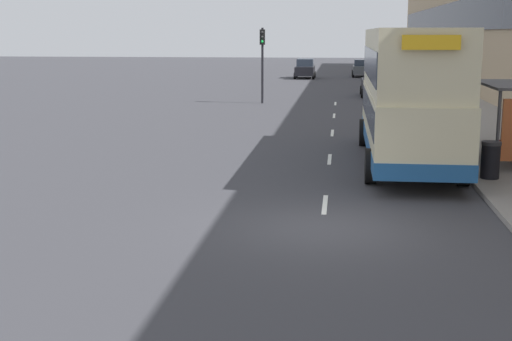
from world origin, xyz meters
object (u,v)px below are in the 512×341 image
(car_2, at_px, (362,68))
(car_1, at_px, (305,69))
(double_decker_bus_near, at_px, (408,93))
(litter_bin, at_px, (490,160))
(traffic_light_far_kerb, at_px, (262,52))
(car_0, at_px, (376,83))

(car_2, bearing_deg, car_1, -150.49)
(double_decker_bus_near, bearing_deg, litter_bin, -54.20)
(litter_bin, distance_m, traffic_light_far_kerb, 24.32)
(car_1, bearing_deg, double_decker_bus_near, 97.17)
(car_1, bearing_deg, traffic_light_far_kerb, 86.98)
(double_decker_bus_near, xyz_separation_m, litter_bin, (2.08, -2.88, -1.62))
(double_decker_bus_near, distance_m, car_0, 25.30)
(car_1, distance_m, traffic_light_far_kerb, 24.82)
(car_2, bearing_deg, double_decker_bus_near, -89.78)
(car_0, relative_size, litter_bin, 4.27)
(double_decker_bus_near, relative_size, litter_bin, 10.27)
(car_0, xyz_separation_m, traffic_light_far_kerb, (-7.06, -5.65, 2.14))
(car_0, distance_m, litter_bin, 28.20)
(double_decker_bus_near, relative_size, car_2, 2.59)
(car_1, xyz_separation_m, car_2, (5.39, 3.05, -0.06))
(car_2, distance_m, litter_bin, 50.28)
(car_1, height_order, traffic_light_far_kerb, traffic_light_far_kerb)
(car_0, bearing_deg, traffic_light_far_kerb, -141.31)
(car_2, relative_size, traffic_light_far_kerb, 0.93)
(litter_bin, relative_size, traffic_light_far_kerb, 0.23)
(traffic_light_far_kerb, bearing_deg, car_2, 76.43)
(car_1, bearing_deg, car_0, 106.83)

